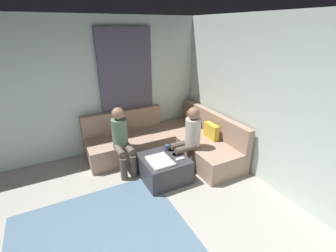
{
  "coord_description": "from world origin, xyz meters",
  "views": [
    {
      "loc": [
        1.77,
        -0.14,
        2.5
      ],
      "look_at": [
        -1.63,
        1.63,
        0.85
      ],
      "focal_mm": 24.96,
      "sensor_mm": 36.0,
      "label": 1
    }
  ],
  "objects": [
    {
      "name": "wall_back",
      "position": [
        0.0,
        2.94,
        1.35
      ],
      "size": [
        6.0,
        0.12,
        2.7
      ],
      "primitive_type": "cube",
      "color": "silver",
      "rests_on": "ground_plane"
    },
    {
      "name": "person_on_couch_back",
      "position": [
        -1.42,
        1.93,
        0.66
      ],
      "size": [
        0.3,
        0.6,
        1.2
      ],
      "rotation": [
        0.0,
        0.0,
        3.14
      ],
      "color": "brown",
      "rests_on": "ground_plane"
    },
    {
      "name": "game_remote",
      "position": [
        -1.15,
        1.61,
        0.43
      ],
      "size": [
        0.05,
        0.15,
        0.02
      ],
      "primitive_type": "cube",
      "color": "white",
      "rests_on": "ottoman"
    },
    {
      "name": "coffee_mug",
      "position": [
        -1.55,
        1.57,
        0.47
      ],
      "size": [
        0.08,
        0.08,
        0.1
      ],
      "primitive_type": "cylinder",
      "color": "#334C72",
      "rests_on": "ottoman"
    },
    {
      "name": "folded_blanket",
      "position": [
        -1.23,
        1.27,
        0.44
      ],
      "size": [
        0.44,
        0.36,
        0.04
      ],
      "primitive_type": "cube",
      "color": "white",
      "rests_on": "ottoman"
    },
    {
      "name": "curtain_panel",
      "position": [
        -2.84,
        1.3,
        1.25
      ],
      "size": [
        0.06,
        1.1,
        2.5
      ],
      "primitive_type": "cube",
      "color": "#595166",
      "rests_on": "ground_plane"
    },
    {
      "name": "sectional_couch",
      "position": [
        -2.08,
        1.88,
        0.28
      ],
      "size": [
        2.1,
        2.55,
        0.87
      ],
      "color": "#9E7F6B",
      "rests_on": "ground_plane"
    },
    {
      "name": "wall_left",
      "position": [
        -2.94,
        0.0,
        1.35
      ],
      "size": [
        0.12,
        6.0,
        2.7
      ],
      "primitive_type": "cube",
      "color": "silver",
      "rests_on": "ground_plane"
    },
    {
      "name": "ottoman",
      "position": [
        -1.33,
        1.39,
        0.21
      ],
      "size": [
        0.76,
        0.76,
        0.42
      ],
      "primitive_type": "cube",
      "color": "#333338",
      "rests_on": "ground_plane"
    },
    {
      "name": "person_on_couch_side",
      "position": [
        -1.93,
        0.85,
        0.66
      ],
      "size": [
        0.6,
        0.3,
        1.2
      ],
      "rotation": [
        0.0,
        0.0,
        -1.57
      ],
      "color": "brown",
      "rests_on": "ground_plane"
    }
  ]
}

